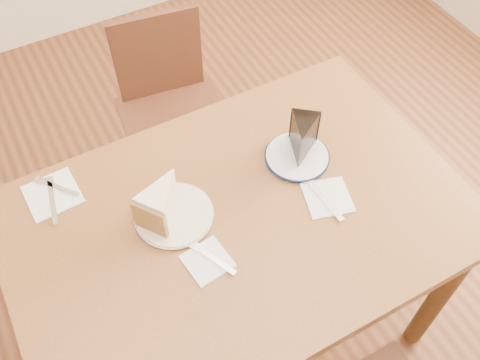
# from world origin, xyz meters

# --- Properties ---
(ground) EXTENTS (4.00, 4.00, 0.00)m
(ground) POSITION_xyz_m (0.00, 0.00, 0.00)
(ground) COLOR #442112
(ground) RESTS_ON ground
(table) EXTENTS (1.20, 0.80, 0.75)m
(table) POSITION_xyz_m (0.00, 0.00, 0.65)
(table) COLOR #553017
(table) RESTS_ON ground
(chair_far) EXTENTS (0.44, 0.44, 0.79)m
(chair_far) POSITION_xyz_m (0.10, 0.73, 0.44)
(chair_far) COLOR #371A10
(chair_far) RESTS_ON ground
(plate_cream) EXTENTS (0.20, 0.20, 0.01)m
(plate_cream) POSITION_xyz_m (-0.15, 0.08, 0.76)
(plate_cream) COLOR silver
(plate_cream) RESTS_ON table
(plate_navy) EXTENTS (0.18, 0.18, 0.01)m
(plate_navy) POSITION_xyz_m (0.24, 0.09, 0.76)
(plate_navy) COLOR white
(plate_navy) RESTS_ON table
(carrot_cake) EXTENTS (0.15, 0.15, 0.09)m
(carrot_cake) POSITION_xyz_m (-0.17, 0.10, 0.81)
(carrot_cake) COLOR white
(carrot_cake) RESTS_ON plate_cream
(chocolate_cake) EXTENTS (0.13, 0.14, 0.11)m
(chocolate_cake) POSITION_xyz_m (0.25, 0.10, 0.81)
(chocolate_cake) COLOR black
(chocolate_cake) RESTS_ON plate_navy
(napkin_cream) EXTENTS (0.12, 0.12, 0.00)m
(napkin_cream) POSITION_xyz_m (-0.14, -0.08, 0.75)
(napkin_cream) COLOR white
(napkin_cream) RESTS_ON table
(napkin_navy) EXTENTS (0.15, 0.15, 0.00)m
(napkin_navy) POSITION_xyz_m (0.23, -0.06, 0.75)
(napkin_navy) COLOR white
(napkin_navy) RESTS_ON table
(napkin_spare) EXTENTS (0.14, 0.14, 0.00)m
(napkin_spare) POSITION_xyz_m (-0.41, 0.30, 0.75)
(napkin_spare) COLOR white
(napkin_spare) RESTS_ON table
(fork_cream) EXTENTS (0.07, 0.13, 0.00)m
(fork_cream) POSITION_xyz_m (-0.12, -0.08, 0.76)
(fork_cream) COLOR silver
(fork_cream) RESTS_ON napkin_cream
(knife_navy) EXTENTS (0.02, 0.17, 0.00)m
(knife_navy) POSITION_xyz_m (0.22, -0.06, 0.76)
(knife_navy) COLOR white
(knife_navy) RESTS_ON napkin_navy
(fork_spare) EXTENTS (0.10, 0.12, 0.00)m
(fork_spare) POSITION_xyz_m (-0.39, 0.31, 0.76)
(fork_spare) COLOR silver
(fork_spare) RESTS_ON napkin_spare
(knife_spare) EXTENTS (0.04, 0.16, 0.00)m
(knife_spare) POSITION_xyz_m (-0.42, 0.28, 0.76)
(knife_spare) COLOR silver
(knife_spare) RESTS_ON napkin_spare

